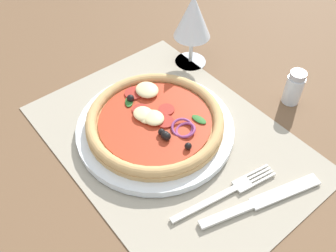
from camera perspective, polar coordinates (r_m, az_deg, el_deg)
name	(u,v)px	position (r cm, az deg, el deg)	size (l,w,h in cm)	color
ground_plane	(171,145)	(63.22, 0.54, -2.90)	(190.00, 140.00, 2.40)	brown
placemat	(172,139)	(62.14, 0.55, -2.08)	(46.68, 33.60, 0.40)	#A39984
plate	(155,128)	(62.72, -1.98, -0.29)	(26.71, 26.71, 1.34)	white
pizza	(155,120)	(61.49, -2.03, 0.88)	(23.12, 23.12, 2.68)	tan
fork	(230,191)	(56.38, 9.52, -9.88)	(4.57, 17.99, 0.44)	silver
knife	(262,200)	(56.44, 14.42, -11.11)	(7.10, 19.68, 0.62)	silver
wine_glass	(193,19)	(72.10, 3.85, 16.24)	(7.20, 7.20, 14.90)	silver
pepper_shaker	(294,88)	(70.43, 18.92, 5.64)	(3.20, 3.20, 6.70)	silver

